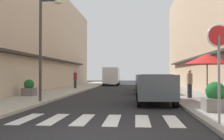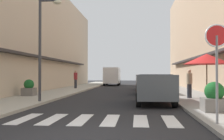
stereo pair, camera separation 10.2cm
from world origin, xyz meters
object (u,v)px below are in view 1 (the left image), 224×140
object	(u,v)px
delivery_van	(112,75)
round_street_sign	(219,47)
planter_midblock	(29,88)
parked_car_mid	(149,82)
parked_car_far	(146,80)
street_lamp	(44,38)
cafe_umbrella	(207,59)
planter_corner	(216,98)
pedestrian_walking_near	(190,83)
parked_car_near	(155,85)
pedestrian_walking_far	(75,79)

from	to	relation	value
delivery_van	round_street_sign	world-z (taller)	round_street_sign
delivery_van	planter_midblock	xyz separation A→B (m)	(-3.51, -19.29, -0.82)
parked_car_mid	parked_car_far	bearing A→B (deg)	90.00
street_lamp	cafe_umbrella	xyz separation A→B (m)	(8.35, 1.37, -1.06)
street_lamp	parked_car_mid	bearing A→B (deg)	50.44
planter_corner	pedestrian_walking_near	distance (m)	5.61
parked_car_far	street_lamp	world-z (taller)	street_lamp
delivery_van	cafe_umbrella	bearing A→B (deg)	-71.81
parked_car_near	delivery_van	bearing A→B (deg)	100.60
parked_car_near	pedestrian_walking_near	xyz separation A→B (m)	(2.14, 2.25, 0.05)
round_street_sign	pedestrian_walking_far	xyz separation A→B (m)	(-8.18, 18.08, -1.17)
delivery_van	street_lamp	size ratio (longest dim) A/B	1.04
delivery_van	pedestrian_walking_near	world-z (taller)	delivery_van
pedestrian_walking_far	street_lamp	bearing A→B (deg)	82.74
parked_car_near	parked_car_mid	distance (m)	6.37
parked_car_far	round_street_sign	xyz separation A→B (m)	(1.34, -17.96, 1.30)
parked_car_near	pedestrian_walking_near	size ratio (longest dim) A/B	2.64
round_street_sign	cafe_umbrella	world-z (taller)	round_street_sign
parked_car_near	cafe_umbrella	bearing A→B (deg)	20.24
pedestrian_walking_near	pedestrian_walking_far	world-z (taller)	pedestrian_walking_far
planter_corner	pedestrian_walking_far	size ratio (longest dim) A/B	0.62
parked_car_near	delivery_van	distance (m)	22.65
parked_car_near	parked_car_mid	bearing A→B (deg)	90.00
planter_corner	planter_midblock	world-z (taller)	planter_corner
parked_car_far	delivery_van	distance (m)	10.95
parked_car_far	planter_corner	bearing A→B (deg)	-82.79
parked_car_far	pedestrian_walking_far	bearing A→B (deg)	179.01
street_lamp	cafe_umbrella	bearing A→B (deg)	9.32
parked_car_far	planter_midblock	world-z (taller)	parked_car_far
parked_car_mid	pedestrian_walking_near	bearing A→B (deg)	-62.56
street_lamp	pedestrian_walking_near	bearing A→B (deg)	18.60
street_lamp	pedestrian_walking_far	world-z (taller)	street_lamp
parked_car_mid	street_lamp	world-z (taller)	street_lamp
parked_car_mid	round_street_sign	size ratio (longest dim) A/B	1.52
delivery_van	planter_corner	world-z (taller)	delivery_van
parked_car_mid	planter_corner	bearing A→B (deg)	-78.60
parked_car_near	planter_midblock	size ratio (longest dim) A/B	4.17
parked_car_far	parked_car_mid	bearing A→B (deg)	-90.00
parked_car_far	cafe_umbrella	distance (m)	11.54
cafe_umbrella	planter_midblock	distance (m)	10.79
delivery_van	cafe_umbrella	xyz separation A→B (m)	(6.97, -21.23, 0.86)
delivery_van	pedestrian_walking_near	bearing A→B (deg)	-72.50
round_street_sign	cafe_umbrella	xyz separation A→B (m)	(1.47, 6.85, 0.05)
parked_car_mid	parked_car_far	distance (m)	5.78
delivery_van	street_lamp	distance (m)	22.72
round_street_sign	planter_midblock	bearing A→B (deg)	135.75
delivery_van	planter_corner	bearing A→B (deg)	-76.54
parked_car_mid	cafe_umbrella	size ratio (longest dim) A/B	1.71
pedestrian_walking_near	planter_midblock	bearing A→B (deg)	-117.84
cafe_umbrella	planter_corner	xyz separation A→B (m)	(-0.85, -4.38, -1.66)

